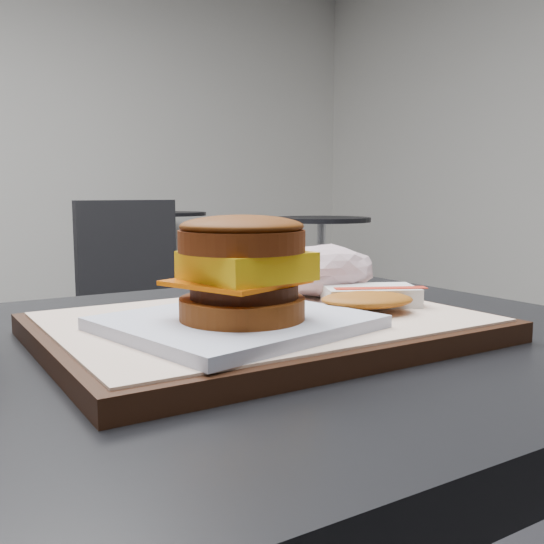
{
  "coord_description": "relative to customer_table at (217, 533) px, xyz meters",
  "views": [
    {
      "loc": [
        -0.24,
        -0.48,
        0.9
      ],
      "look_at": [
        0.02,
        -0.06,
        0.83
      ],
      "focal_mm": 40.0,
      "sensor_mm": 36.0,
      "label": 1
    }
  ],
  "objects": [
    {
      "name": "customer_table",
      "position": [
        0.0,
        0.0,
        0.0
      ],
      "size": [
        0.8,
        0.6,
        0.77
      ],
      "color": "#A5A5AA",
      "rests_on": "ground"
    },
    {
      "name": "serving_tray",
      "position": [
        0.04,
        -0.02,
        0.2
      ],
      "size": [
        0.38,
        0.28,
        0.02
      ],
      "color": "black",
      "rests_on": "customer_table"
    },
    {
      "name": "breakfast_sandwich",
      "position": [
        -0.01,
        -0.06,
        0.24
      ],
      "size": [
        0.22,
        0.21,
        0.09
      ],
      "color": "white",
      "rests_on": "serving_tray"
    },
    {
      "name": "hash_brown",
      "position": [
        0.15,
        -0.04,
        0.22
      ],
      "size": [
        0.13,
        0.12,
        0.02
      ],
      "color": "white",
      "rests_on": "serving_tray"
    },
    {
      "name": "crumpled_wrapper",
      "position": [
        0.15,
        0.04,
        0.23
      ],
      "size": [
        0.12,
        0.1,
        0.05
      ],
      "primitive_type": null,
      "color": "white",
      "rests_on": "serving_tray"
    },
    {
      "name": "neighbor_chair",
      "position": [
        0.36,
        1.67,
        -0.07
      ],
      "size": [
        0.64,
        0.49,
        0.88
      ],
      "color": "#A4A4A9",
      "rests_on": "ground"
    },
    {
      "name": "bg_table_near",
      "position": [
        2.2,
        2.8,
        -0.02
      ],
      "size": [
        0.66,
        0.66,
        0.75
      ],
      "color": "black",
      "rests_on": "ground"
    },
    {
      "name": "bg_table_far",
      "position": [
        1.8,
        4.5,
        -0.02
      ],
      "size": [
        0.66,
        0.66,
        0.75
      ],
      "color": "black",
      "rests_on": "ground"
    }
  ]
}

